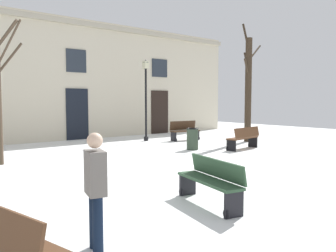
{
  "coord_description": "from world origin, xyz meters",
  "views": [
    {
      "loc": [
        -7.38,
        -7.35,
        1.97
      ],
      "look_at": [
        0.0,
        1.8,
        1.1
      ],
      "focal_mm": 36.95,
      "sensor_mm": 36.0,
      "label": 1
    }
  ],
  "objects_px": {
    "litter_bin": "(192,139)",
    "bench_back_to_back_left": "(244,138)",
    "bench_back_to_back_right": "(9,244)",
    "bench_facing_shops": "(185,131)",
    "bench_far_corner": "(211,180)",
    "streetlamp": "(146,92)",
    "person_by_shop_door": "(95,187)",
    "tree_center": "(248,87)"
  },
  "relations": [
    {
      "from": "litter_bin",
      "to": "bench_back_to_back_left",
      "type": "height_order",
      "value": "bench_back_to_back_left"
    },
    {
      "from": "bench_back_to_back_left",
      "to": "bench_back_to_back_right",
      "type": "bearing_deg",
      "value": 19.42
    },
    {
      "from": "bench_back_to_back_right",
      "to": "bench_facing_shops",
      "type": "distance_m",
      "value": 13.73
    },
    {
      "from": "litter_bin",
      "to": "bench_far_corner",
      "type": "bearing_deg",
      "value": -130.25
    },
    {
      "from": "streetlamp",
      "to": "person_by_shop_door",
      "type": "bearing_deg",
      "value": -128.29
    },
    {
      "from": "bench_back_to_back_left",
      "to": "bench_far_corner",
      "type": "bearing_deg",
      "value": 26.99
    },
    {
      "from": "bench_far_corner",
      "to": "person_by_shop_door",
      "type": "height_order",
      "value": "person_by_shop_door"
    },
    {
      "from": "tree_center",
      "to": "bench_back_to_back_right",
      "type": "distance_m",
      "value": 14.27
    },
    {
      "from": "bench_far_corner",
      "to": "bench_facing_shops",
      "type": "relative_size",
      "value": 1.12
    },
    {
      "from": "streetlamp",
      "to": "bench_far_corner",
      "type": "distance_m",
      "value": 10.68
    },
    {
      "from": "bench_far_corner",
      "to": "person_by_shop_door",
      "type": "relative_size",
      "value": 1.12
    },
    {
      "from": "litter_bin",
      "to": "bench_back_to_back_right",
      "type": "height_order",
      "value": "bench_back_to_back_right"
    },
    {
      "from": "litter_bin",
      "to": "bench_facing_shops",
      "type": "relative_size",
      "value": 0.55
    },
    {
      "from": "bench_facing_shops",
      "to": "litter_bin",
      "type": "bearing_deg",
      "value": -119.64
    },
    {
      "from": "litter_bin",
      "to": "bench_far_corner",
      "type": "distance_m",
      "value": 7.3
    },
    {
      "from": "bench_back_to_back_right",
      "to": "person_by_shop_door",
      "type": "height_order",
      "value": "person_by_shop_door"
    },
    {
      "from": "bench_facing_shops",
      "to": "bench_back_to_back_left",
      "type": "distance_m",
      "value": 3.88
    },
    {
      "from": "streetlamp",
      "to": "bench_far_corner",
      "type": "height_order",
      "value": "streetlamp"
    },
    {
      "from": "bench_far_corner",
      "to": "person_by_shop_door",
      "type": "xyz_separation_m",
      "value": [
        -2.61,
        -0.45,
        0.39
      ]
    },
    {
      "from": "litter_bin",
      "to": "bench_facing_shops",
      "type": "distance_m",
      "value": 3.28
    },
    {
      "from": "streetlamp",
      "to": "bench_far_corner",
      "type": "relative_size",
      "value": 2.24
    },
    {
      "from": "tree_center",
      "to": "person_by_shop_door",
      "type": "xyz_separation_m",
      "value": [
        -11.28,
        -6.41,
        -1.77
      ]
    },
    {
      "from": "litter_bin",
      "to": "bench_far_corner",
      "type": "height_order",
      "value": "same"
    },
    {
      "from": "bench_back_to_back_right",
      "to": "bench_facing_shops",
      "type": "height_order",
      "value": "bench_facing_shops"
    },
    {
      "from": "streetlamp",
      "to": "person_by_shop_door",
      "type": "relative_size",
      "value": 2.52
    },
    {
      "from": "bench_far_corner",
      "to": "bench_facing_shops",
      "type": "xyz_separation_m",
      "value": [
        6.65,
        8.23,
        0.01
      ]
    },
    {
      "from": "bench_back_to_back_right",
      "to": "litter_bin",
      "type": "bearing_deg",
      "value": -66.83
    },
    {
      "from": "tree_center",
      "to": "bench_back_to_back_right",
      "type": "xyz_separation_m",
      "value": [
        -12.42,
        -6.69,
        -2.14
      ]
    },
    {
      "from": "streetlamp",
      "to": "litter_bin",
      "type": "bearing_deg",
      "value": -94.88
    },
    {
      "from": "litter_bin",
      "to": "bench_back_to_back_left",
      "type": "xyz_separation_m",
      "value": [
        1.69,
        -1.22,
        0.03
      ]
    },
    {
      "from": "bench_back_to_back_left",
      "to": "streetlamp",
      "type": "bearing_deg",
      "value": -81.43
    },
    {
      "from": "tree_center",
      "to": "bench_facing_shops",
      "type": "relative_size",
      "value": 3.66
    },
    {
      "from": "tree_center",
      "to": "bench_back_to_back_right",
      "type": "bearing_deg",
      "value": -151.67
    },
    {
      "from": "tree_center",
      "to": "bench_facing_shops",
      "type": "height_order",
      "value": "tree_center"
    },
    {
      "from": "bench_back_to_back_right",
      "to": "bench_far_corner",
      "type": "height_order",
      "value": "bench_back_to_back_right"
    },
    {
      "from": "streetlamp",
      "to": "bench_back_to_back_right",
      "type": "relative_size",
      "value": 2.29
    },
    {
      "from": "bench_far_corner",
      "to": "tree_center",
      "type": "bearing_deg",
      "value": 136.7
    },
    {
      "from": "streetlamp",
      "to": "bench_back_to_back_left",
      "type": "xyz_separation_m",
      "value": [
        1.38,
        -4.87,
        -1.92
      ]
    },
    {
      "from": "streetlamp",
      "to": "bench_back_to_back_right",
      "type": "bearing_deg",
      "value": -131.39
    },
    {
      "from": "bench_facing_shops",
      "to": "person_by_shop_door",
      "type": "distance_m",
      "value": 12.7
    },
    {
      "from": "person_by_shop_door",
      "to": "tree_center",
      "type": "bearing_deg",
      "value": -46.59
    },
    {
      "from": "streetlamp",
      "to": "litter_bin",
      "type": "distance_m",
      "value": 4.15
    }
  ]
}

